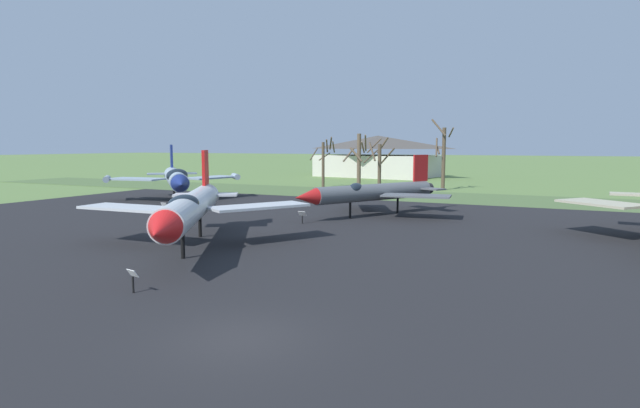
# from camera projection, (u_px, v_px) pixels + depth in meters

# --- Properties ---
(ground_plane) EXTENTS (600.00, 600.00, 0.00)m
(ground_plane) POSITION_uv_depth(u_px,v_px,m) (240.00, 340.00, 14.79)
(ground_plane) COLOR #607F42
(asphalt_apron) EXTENTS (80.65, 46.81, 0.05)m
(asphalt_apron) POSITION_uv_depth(u_px,v_px,m) (389.00, 250.00, 27.37)
(asphalt_apron) COLOR black
(asphalt_apron) RESTS_ON ground
(grass_verge_strip) EXTENTS (140.65, 12.00, 0.06)m
(grass_verge_strip) POSITION_uv_depth(u_px,v_px,m) (475.00, 199.00, 53.72)
(grass_verge_strip) COLOR #4F693A
(grass_verge_strip) RESTS_ON ground
(jet_fighter_front_left) EXTENTS (11.76, 14.93, 5.31)m
(jet_fighter_front_left) POSITION_uv_depth(u_px,v_px,m) (190.00, 207.00, 27.48)
(jet_fighter_front_left) COLOR silver
(jet_fighter_front_left) RESTS_ON ground
(info_placard_front_left) EXTENTS (0.56, 0.32, 0.96)m
(info_placard_front_left) POSITION_uv_depth(u_px,v_px,m) (133.00, 279.00, 19.25)
(info_placard_front_left) COLOR black
(info_placard_front_left) RESTS_ON ground
(jet_fighter_front_right) EXTENTS (14.94, 15.03, 5.71)m
(jet_fighter_front_right) POSITION_uv_depth(u_px,v_px,m) (175.00, 178.00, 50.39)
(jet_fighter_front_right) COLOR #8EA3B2
(jet_fighter_front_right) RESTS_ON ground
(info_placard_front_right) EXTENTS (0.54, 0.22, 1.00)m
(info_placard_front_right) POSITION_uv_depth(u_px,v_px,m) (164.00, 207.00, 41.37)
(info_placard_front_right) COLOR black
(info_placard_front_right) RESTS_ON ground
(jet_fighter_rear_left) EXTENTS (10.58, 13.23, 4.84)m
(jet_fighter_rear_left) POSITION_uv_depth(u_px,v_px,m) (373.00, 192.00, 40.41)
(jet_fighter_rear_left) COLOR #565B60
(jet_fighter_rear_left) RESTS_ON ground
(info_placard_rear_left) EXTENTS (0.59, 0.32, 0.94)m
(info_placard_rear_left) POSITION_uv_depth(u_px,v_px,m) (302.00, 216.00, 36.44)
(info_placard_rear_left) COLOR black
(info_placard_rear_left) RESTS_ON ground
(bare_tree_far_left) EXTENTS (3.41, 3.35, 6.79)m
(bare_tree_far_left) POSITION_uv_depth(u_px,v_px,m) (324.00, 160.00, 68.54)
(bare_tree_far_left) COLOR brown
(bare_tree_far_left) RESTS_ON ground
(bare_tree_left_of_center) EXTENTS (2.88, 3.08, 7.15)m
(bare_tree_left_of_center) POSITION_uv_depth(u_px,v_px,m) (358.00, 159.00, 66.07)
(bare_tree_left_of_center) COLOR brown
(bare_tree_left_of_center) RESTS_ON ground
(bare_tree_center) EXTENTS (3.57, 3.26, 6.64)m
(bare_tree_center) POSITION_uv_depth(u_px,v_px,m) (379.00, 163.00, 62.19)
(bare_tree_center) COLOR brown
(bare_tree_center) RESTS_ON ground
(bare_tree_right_of_center) EXTENTS (2.87, 2.87, 8.94)m
(bare_tree_right_of_center) POSITION_uv_depth(u_px,v_px,m) (443.00, 155.00, 64.23)
(bare_tree_right_of_center) COLOR brown
(bare_tree_right_of_center) RESTS_ON ground
(visitor_building) EXTENTS (22.86, 16.80, 7.41)m
(visitor_building) POSITION_uv_depth(u_px,v_px,m) (378.00, 156.00, 92.78)
(visitor_building) COLOR beige
(visitor_building) RESTS_ON ground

